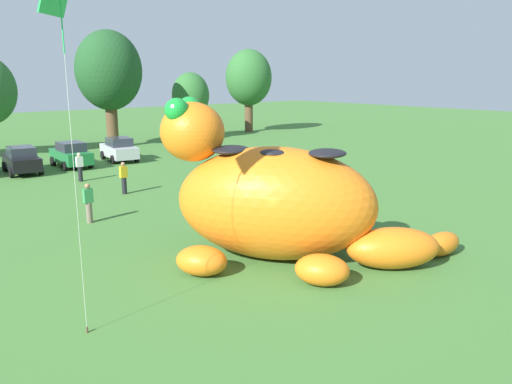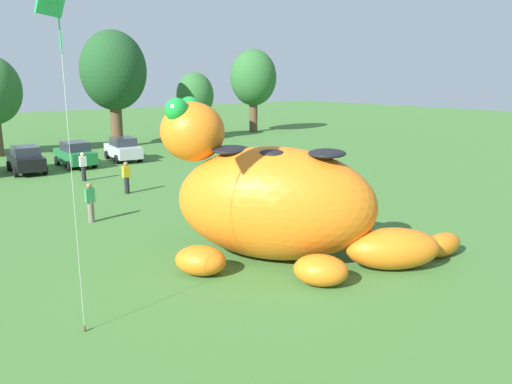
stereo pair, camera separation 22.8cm
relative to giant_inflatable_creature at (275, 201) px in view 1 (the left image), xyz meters
The scene contains 12 objects.
ground_plane 1.98m from the giant_inflatable_creature, 162.60° to the right, with size 160.00×160.00×0.00m, color #427533.
giant_inflatable_creature is the anchor object (origin of this frame).
car_black 22.02m from the giant_inflatable_creature, 95.54° to the left, with size 2.22×4.24×1.72m.
car_green 22.22m from the giant_inflatable_creature, 87.04° to the left, with size 2.02×4.14×1.72m.
car_silver 23.00m from the giant_inflatable_creature, 77.94° to the left, with size 2.35×4.29×1.72m.
tree_centre 30.91m from the giant_inflatable_creature, 75.65° to the left, with size 5.57×5.57×9.88m.
tree_centre_right 34.52m from the giant_inflatable_creature, 61.99° to the left, with size 3.62×3.62×6.43m.
tree_mid_right 40.32m from the giant_inflatable_creature, 52.29° to the left, with size 5.02×5.02×8.91m.
spectator_near_inflatable 8.90m from the giant_inflatable_creature, 111.67° to the left, with size 0.38×0.26×1.71m.
spectator_mid_field 12.33m from the giant_inflatable_creature, 88.63° to the left, with size 0.38×0.26×1.71m.
spectator_by_cars 17.02m from the giant_inflatable_creature, 90.83° to the left, with size 0.38×0.26×1.71m.
spectator_wandering 11.43m from the giant_inflatable_creature, 32.40° to the left, with size 0.38×0.26×1.71m.
Camera 1 is at (-11.09, -12.35, 6.14)m, focal length 35.72 mm.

